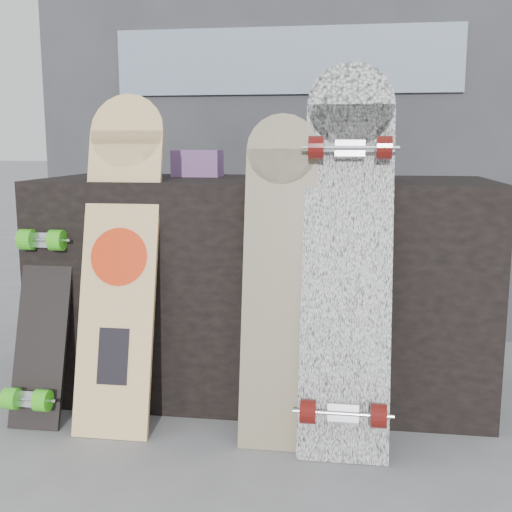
% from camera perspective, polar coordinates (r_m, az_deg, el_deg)
% --- Properties ---
extents(ground, '(60.00, 60.00, 0.00)m').
position_cam_1_polar(ground, '(2.05, -1.31, -16.81)').
color(ground, slate).
rests_on(ground, ground).
extents(vendor_table, '(1.60, 0.60, 0.80)m').
position_cam_1_polar(vendor_table, '(2.39, 0.68, -2.74)').
color(vendor_table, black).
rests_on(vendor_table, ground).
extents(booth, '(2.40, 0.22, 2.20)m').
position_cam_1_polar(booth, '(3.18, 2.84, 13.16)').
color(booth, '#36363C').
rests_on(booth, ground).
extents(merch_box_purple, '(0.18, 0.12, 0.10)m').
position_cam_1_polar(merch_box_purple, '(2.48, -5.22, 8.20)').
color(merch_box_purple, '#663C7C').
rests_on(merch_box_purple, vendor_table).
extents(merch_box_small, '(0.14, 0.14, 0.12)m').
position_cam_1_polar(merch_box_small, '(2.25, 9.08, 8.19)').
color(merch_box_small, '#663C7C').
rests_on(merch_box_small, vendor_table).
extents(merch_box_flat, '(0.22, 0.10, 0.06)m').
position_cam_1_polar(merch_box_flat, '(2.40, 2.94, 7.69)').
color(merch_box_flat, '#D1B78C').
rests_on(merch_box_flat, vendor_table).
extents(longboard_geisha, '(0.25, 0.31, 1.09)m').
position_cam_1_polar(longboard_geisha, '(2.14, -11.99, 0.34)').
color(longboard_geisha, beige).
rests_on(longboard_geisha, ground).
extents(longboard_celtic, '(0.22, 0.22, 1.02)m').
position_cam_1_polar(longboard_celtic, '(1.98, 2.04, -1.22)').
color(longboard_celtic, beige).
rests_on(longboard_celtic, ground).
extents(longboard_cascadia, '(0.27, 0.38, 1.18)m').
position_cam_1_polar(longboard_cascadia, '(1.95, 8.13, 0.62)').
color(longboard_cascadia, white).
rests_on(longboard_cascadia, ground).
extents(skateboard_dark, '(0.18, 0.32, 0.77)m').
position_cam_1_polar(skateboard_dark, '(2.26, -18.51, -4.16)').
color(skateboard_dark, black).
rests_on(skateboard_dark, ground).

